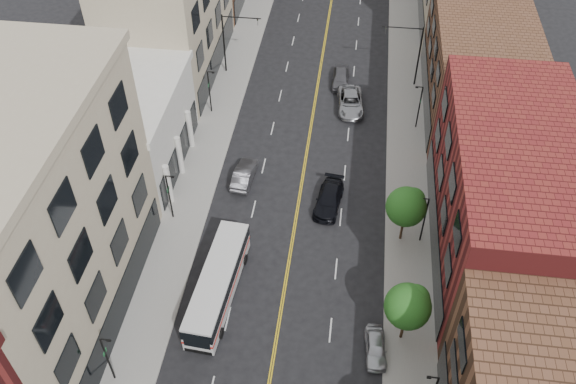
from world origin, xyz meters
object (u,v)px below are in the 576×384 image
at_px(city_bus, 218,283).
at_px(car_lane_c, 341,78).
at_px(car_parked_far, 376,347).
at_px(car_lane_a, 329,199).
at_px(car_lane_behind, 244,174).
at_px(car_lane_b, 351,102).

relative_size(city_bus, car_lane_c, 2.37).
xyz_separation_m(car_parked_far, car_lane_a, (-4.62, 14.86, 0.13)).
distance_m(car_lane_behind, car_lane_a, 8.61).
bearing_deg(car_lane_a, car_lane_behind, 171.04).
height_order(car_lane_behind, car_lane_b, car_lane_b).
distance_m(car_parked_far, car_lane_b, 30.34).
relative_size(car_lane_a, car_lane_b, 0.91).
relative_size(car_parked_far, car_lane_c, 0.81).
bearing_deg(car_lane_b, car_lane_behind, -131.79).
height_order(car_lane_behind, car_lane_c, car_lane_c).
bearing_deg(car_lane_a, car_parked_far, -65.86).
distance_m(city_bus, car_lane_c, 32.08).
height_order(city_bus, car_lane_b, city_bus).
relative_size(car_lane_behind, car_lane_b, 0.79).
relative_size(car_lane_behind, car_lane_a, 0.87).
bearing_deg(car_lane_c, car_parked_far, -82.36).
bearing_deg(car_lane_behind, car_parked_far, 131.03).
bearing_deg(city_bus, car_lane_c, 80.31).
height_order(city_bus, car_lane_c, city_bus).
relative_size(city_bus, car_lane_a, 2.07).
xyz_separation_m(city_bus, car_lane_c, (7.67, 31.14, -0.84)).
distance_m(city_bus, car_lane_a, 13.78).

